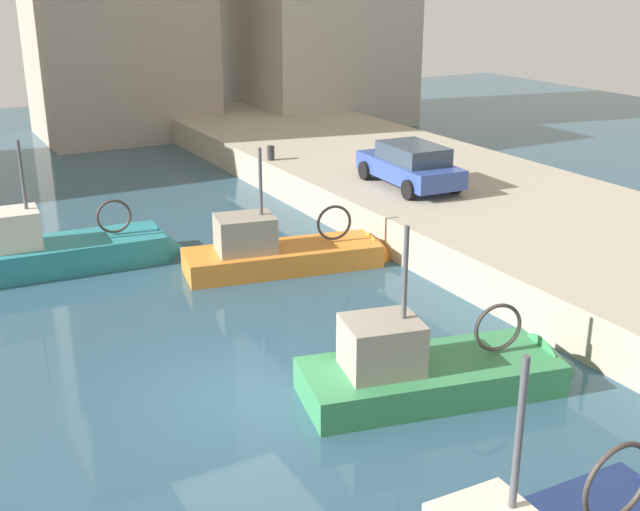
% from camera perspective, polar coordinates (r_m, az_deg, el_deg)
% --- Properties ---
extents(water_surface, '(80.00, 80.00, 0.00)m').
position_cam_1_polar(water_surface, '(16.28, -5.60, -9.84)').
color(water_surface, '#2D5166').
rests_on(water_surface, ground).
extents(fishing_boat_teal, '(6.85, 2.45, 4.62)m').
position_cam_1_polar(fishing_boat_teal, '(23.91, -17.59, -0.46)').
color(fishing_boat_teal, teal).
rests_on(fishing_boat_teal, ground).
extents(fishing_boat_orange, '(6.53, 2.83, 4.32)m').
position_cam_1_polar(fishing_boat_orange, '(22.75, -2.04, -0.46)').
color(fishing_boat_orange, orange).
rests_on(fishing_boat_orange, ground).
extents(fishing_boat_green, '(6.22, 3.15, 4.47)m').
position_cam_1_polar(fishing_boat_green, '(16.46, 8.93, -9.04)').
color(fishing_boat_green, '#388951').
rests_on(fishing_boat_green, ground).
extents(parked_car_blue, '(2.18, 4.32, 1.46)m').
position_cam_1_polar(parked_car_blue, '(26.77, 6.50, 6.49)').
color(parked_car_blue, '#334C9E').
rests_on(parked_car_blue, quay_wall).
extents(mooring_bollard_north, '(0.28, 0.28, 0.55)m').
position_cam_1_polar(mooring_bollard_north, '(30.66, -3.55, 7.36)').
color(mooring_bollard_north, '#2D2D33').
rests_on(mooring_bollard_north, quay_wall).
extents(waterfront_building_east_mid, '(8.72, 9.25, 12.97)m').
position_cam_1_polar(waterfront_building_east_mid, '(45.67, -0.41, 17.80)').
color(waterfront_building_east_mid, '#B2A899').
rests_on(waterfront_building_east_mid, ground).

